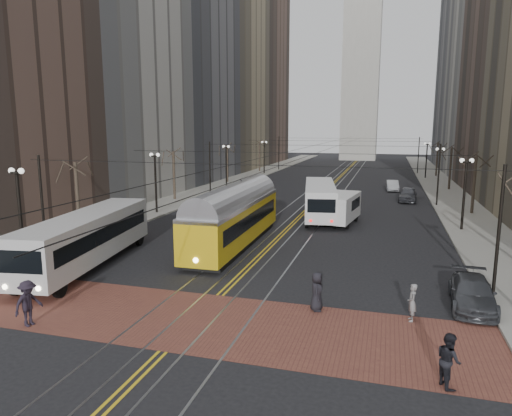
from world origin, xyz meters
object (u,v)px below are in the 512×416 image
Objects in this scene: sedan_parked at (472,293)px; pedestrian_d at (28,303)px; clock_tower at (363,15)px; pedestrian_a at (317,291)px; transit_bus at (87,240)px; pedestrian_c at (449,360)px; sedan_grey at (408,194)px; sedan_silver at (392,186)px; streetcar at (235,222)px; pedestrian_b at (412,302)px; cargo_van at (341,209)px; rear_bus at (320,201)px.

sedan_parked is 19.74m from pedestrian_d.
clock_tower is 109.38m from pedestrian_a.
pedestrian_c is at bearing -31.10° from transit_bus.
sedan_grey reaches higher than sedan_silver.
streetcar is (6.90, 7.24, 0.11)m from transit_bus.
pedestrian_b reaches higher than sedan_parked.
sedan_parked is 2.84× the size of pedestrian_b.
pedestrian_d is (-14.88, -47.79, 0.30)m from sedan_silver.
streetcar is at bearing 16.56° from pedestrian_c.
cargo_van is (4.00, -84.04, -34.66)m from clock_tower.
streetcar reaches higher than sedan_silver.
clock_tower reaches higher than transit_bus.
cargo_van is at bearing -87.27° from clock_tower.
rear_bus reaches higher than sedan_parked.
rear_bus is 7.26× the size of pedestrian_b.
pedestrian_b is (18.43, -3.01, -0.74)m from transit_bus.
transit_bus is 20.92m from pedestrian_c.
pedestrian_b is 5.08m from pedestrian_c.
pedestrian_c is (5.92, -24.46, -0.39)m from cargo_van.
clock_tower reaches higher than rear_bus.
sedan_silver is at bearing 98.22° from sedan_parked.
transit_bus is 7.02× the size of pedestrian_c.
clock_tower is 106.62m from transit_bus.
clock_tower is 109.67m from pedestrian_b.
pedestrian_d reaches higher than pedestrian_b.
pedestrian_a reaches higher than sedan_grey.
rear_bus is at bearing 138.17° from cargo_van.
transit_bus is 0.88× the size of streetcar.
rear_bus is 28.31m from pedestrian_d.
transit_bus is 7.03× the size of pedestrian_a.
sedan_grey is at bearing 61.36° from streetcar.
pedestrian_b is at bearing -96.90° from pedestrian_a.
pedestrian_d is (-15.50, -5.00, 0.16)m from pedestrian_b.
streetcar is (-2.50, -93.25, -34.27)m from clock_tower.
sedan_parked is at bearing -36.77° from pedestrian_c.
clock_tower is 39.91× the size of pedestrian_b.
clock_tower is 114.17m from pedestrian_d.
sedan_parked is 2.38× the size of pedestrian_d.
transit_bus is 2.99× the size of sedan_silver.
streetcar is 3.05× the size of sedan_parked.
transit_bus is (-9.40, -100.49, -34.38)m from clock_tower.
cargo_van is (6.50, 9.21, -0.39)m from streetcar.
transit_bus is 1.05× the size of rear_bus.
rear_bus is 2.04× the size of cargo_van.
clock_tower is 36.57× the size of pedestrian_c.
streetcar is 7.95× the size of pedestrian_a.
pedestrian_c is at bearing -82.81° from rear_bus.
pedestrian_d is at bearing -78.53° from transit_bus.
pedestrian_b is at bearing -81.38° from rear_bus.
pedestrian_c is (19.32, -8.01, -0.67)m from transit_bus.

